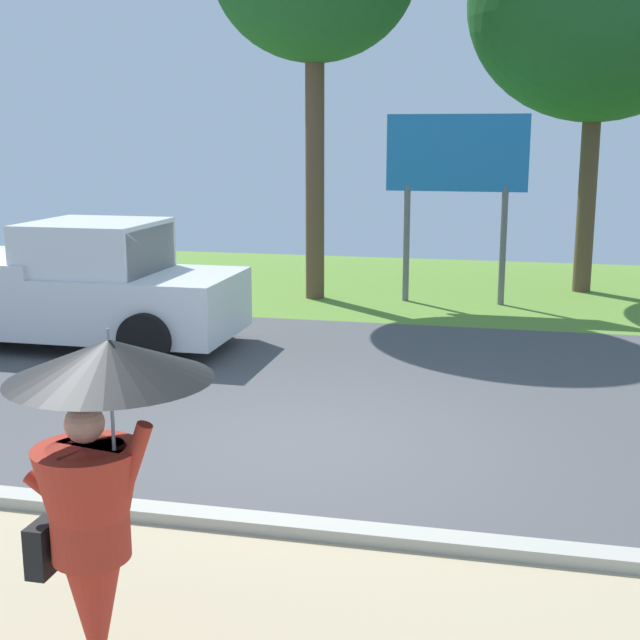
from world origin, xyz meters
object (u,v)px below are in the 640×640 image
(monk_pedestrian, at_px, (97,500))
(tree_center_back, at_px, (599,1))
(roadside_billboard, at_px, (457,167))
(pickup_truck, at_px, (69,288))

(monk_pedestrian, relative_size, tree_center_back, 0.27)
(monk_pedestrian, distance_m, roadside_billboard, 12.43)
(pickup_truck, distance_m, tree_center_back, 11.26)
(monk_pedestrian, xyz_separation_m, tree_center_back, (3.52, 14.14, 4.47))
(monk_pedestrian, relative_size, pickup_truck, 0.41)
(monk_pedestrian, bearing_deg, roadside_billboard, 84.78)
(tree_center_back, bearing_deg, pickup_truck, -140.53)
(monk_pedestrian, height_order, pickup_truck, monk_pedestrian)
(roadside_billboard, bearing_deg, tree_center_back, 36.57)
(monk_pedestrian, bearing_deg, tree_center_back, 75.67)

